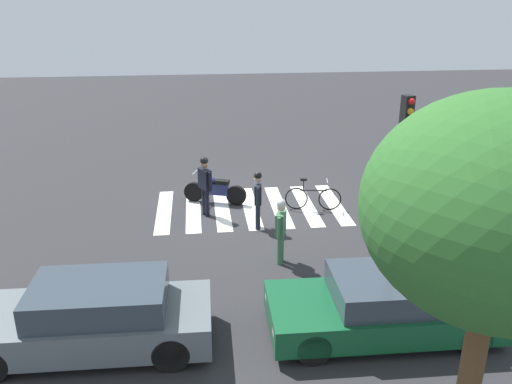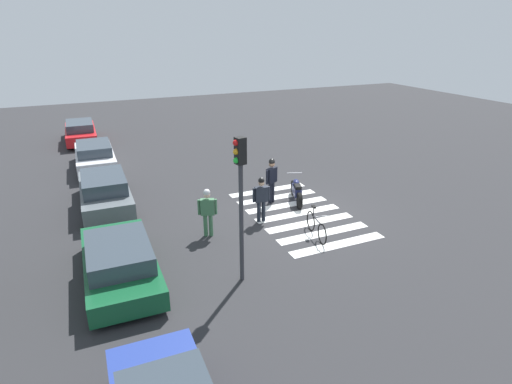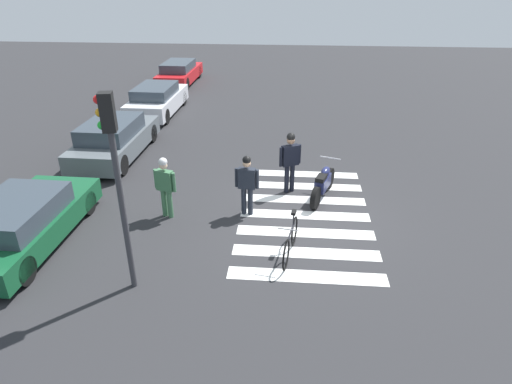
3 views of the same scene
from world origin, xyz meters
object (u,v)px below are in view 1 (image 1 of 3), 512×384
object	(u,v)px
officer_by_motorcycle	(205,182)
pedestrian_bystander	(281,227)
police_motorcycle	(215,190)
car_green_compact	(385,305)
leaning_bicycle	(313,198)
officer_on_foot	(258,196)
car_grey_coupe	(92,317)
traffic_light_pole	(403,152)

from	to	relation	value
officer_by_motorcycle	pedestrian_bystander	distance (m)	3.70
police_motorcycle	car_green_compact	bearing A→B (deg)	112.45
leaning_bicycle	pedestrian_bystander	distance (m)	3.72
leaning_bicycle	car_green_compact	xyz separation A→B (m)	(-0.03, 6.41, 0.21)
officer_on_foot	car_green_compact	world-z (taller)	officer_on_foot
police_motorcycle	car_grey_coupe	size ratio (longest dim) A/B	0.43
officer_on_foot	pedestrian_bystander	world-z (taller)	pedestrian_bystander
officer_by_motorcycle	traffic_light_pole	distance (m)	5.96
car_grey_coupe	traffic_light_pole	xyz separation A→B (m)	(-7.00, -2.97, 2.13)
officer_on_foot	officer_by_motorcycle	xyz separation A→B (m)	(1.46, -1.12, 0.11)
officer_on_foot	pedestrian_bystander	xyz separation A→B (m)	(-0.31, 2.13, 0.00)
car_green_compact	police_motorcycle	bearing A→B (deg)	-67.55
officer_on_foot	car_grey_coupe	distance (m)	6.31
leaning_bicycle	car_green_compact	bearing A→B (deg)	90.23
police_motorcycle	pedestrian_bystander	world-z (taller)	pedestrian_bystander
police_motorcycle	pedestrian_bystander	size ratio (longest dim) A/B	1.16
officer_by_motorcycle	car_grey_coupe	distance (m)	6.61
leaning_bicycle	pedestrian_bystander	bearing A→B (deg)	64.90
car_green_compact	traffic_light_pole	distance (m)	4.04
leaning_bicycle	pedestrian_bystander	size ratio (longest dim) A/B	1.01
leaning_bicycle	pedestrian_bystander	xyz separation A→B (m)	(1.56, 3.32, 0.59)
leaning_bicycle	officer_by_motorcycle	bearing A→B (deg)	1.29
police_motorcycle	officer_on_foot	size ratio (longest dim) A/B	1.16
leaning_bicycle	traffic_light_pole	xyz separation A→B (m)	(-1.39, 3.30, 2.40)
pedestrian_bystander	car_green_compact	world-z (taller)	pedestrian_bystander
officer_by_motorcycle	car_green_compact	xyz separation A→B (m)	(-3.35, 6.34, -0.49)
police_motorcycle	officer_by_motorcycle	size ratio (longest dim) A/B	1.07
officer_by_motorcycle	pedestrian_bystander	bearing A→B (deg)	118.58
car_green_compact	car_grey_coupe	xyz separation A→B (m)	(5.63, -0.15, 0.06)
officer_by_motorcycle	car_grey_coupe	xyz separation A→B (m)	(2.28, 6.19, -0.43)
police_motorcycle	car_grey_coupe	bearing A→B (deg)	70.01
pedestrian_bystander	car_grey_coupe	xyz separation A→B (m)	(4.05, 2.94, -0.32)
pedestrian_bystander	car_green_compact	xyz separation A→B (m)	(-1.58, 3.09, -0.38)
officer_by_motorcycle	traffic_light_pole	size ratio (longest dim) A/B	0.45
traffic_light_pole	officer_on_foot	bearing A→B (deg)	-32.79
car_green_compact	car_grey_coupe	distance (m)	5.63
police_motorcycle	leaning_bicycle	size ratio (longest dim) A/B	1.15
pedestrian_bystander	traffic_light_pole	size ratio (longest dim) A/B	0.41
leaning_bicycle	officer_by_motorcycle	size ratio (longest dim) A/B	0.93
car_grey_coupe	traffic_light_pole	distance (m)	7.90
car_grey_coupe	traffic_light_pole	world-z (taller)	traffic_light_pole
traffic_light_pole	car_grey_coupe	bearing A→B (deg)	22.97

